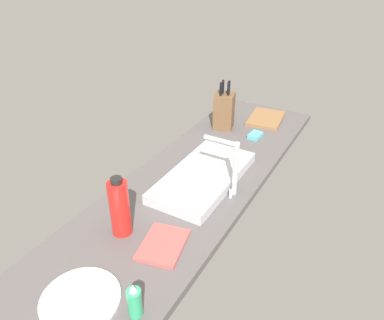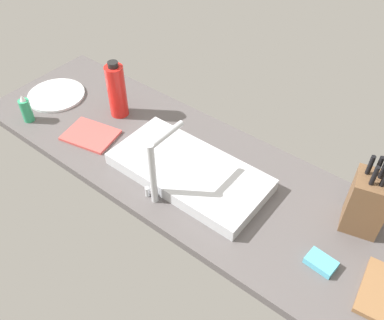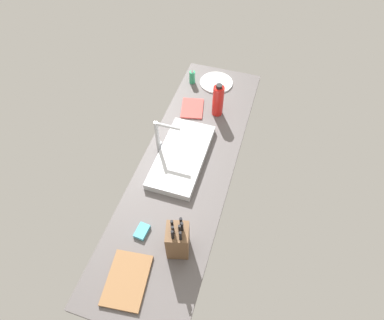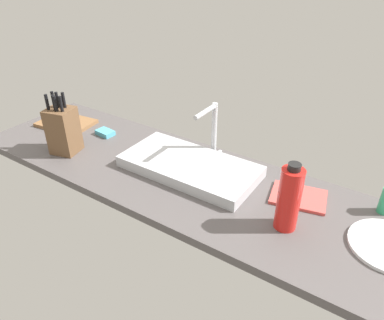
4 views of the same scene
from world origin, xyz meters
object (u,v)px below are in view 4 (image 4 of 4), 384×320
at_px(knife_block, 63,130).
at_px(dish_towel, 298,197).
at_px(faucet, 212,127).
at_px(cutting_board, 66,123).
at_px(sink_basin, 190,166).
at_px(water_bottle, 289,199).
at_px(dish_sponge, 105,133).

bearing_deg(knife_block, dish_towel, -1.14).
distance_m(faucet, cutting_board, 0.85).
bearing_deg(sink_basin, cutting_board, 178.88).
relative_size(water_bottle, dish_towel, 1.24).
distance_m(knife_block, dish_towel, 1.07).
relative_size(faucet, knife_block, 0.92).
distance_m(knife_block, dish_sponge, 0.24).
height_order(sink_basin, knife_block, knife_block).
bearing_deg(cutting_board, dish_sponge, 6.56).
bearing_deg(water_bottle, dish_towel, 94.43).
distance_m(sink_basin, faucet, 0.20).
bearing_deg(dish_sponge, knife_block, -97.56).
xyz_separation_m(faucet, dish_sponge, (-0.57, -0.10, -0.15)).
xyz_separation_m(faucet, cutting_board, (-0.83, -0.13, -0.15)).
bearing_deg(knife_block, sink_basin, 2.20).
height_order(faucet, cutting_board, faucet).
bearing_deg(water_bottle, cutting_board, 174.41).
bearing_deg(dish_towel, dish_sponge, -178.49).
bearing_deg(water_bottle, dish_sponge, 171.33).
distance_m(faucet, knife_block, 0.68).
xyz_separation_m(sink_basin, faucet, (0.02, 0.14, 0.13)).
xyz_separation_m(cutting_board, dish_sponge, (0.26, 0.03, 0.00)).
bearing_deg(water_bottle, knife_block, -176.49).
bearing_deg(sink_basin, faucet, 81.29).
distance_m(dish_towel, dish_sponge, 1.00).
relative_size(sink_basin, water_bottle, 2.29).
bearing_deg(dish_sponge, cutting_board, -173.44).
relative_size(knife_block, dish_towel, 1.38).
height_order(knife_block, dish_towel, knife_block).
distance_m(sink_basin, knife_block, 0.61).
relative_size(sink_basin, knife_block, 2.05).
relative_size(faucet, water_bottle, 1.03).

